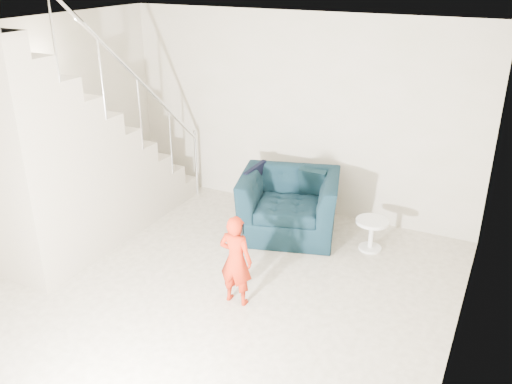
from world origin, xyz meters
TOP-DOWN VIEW (x-y plane):
  - floor at (0.00, 0.00)m, footprint 5.50×5.50m
  - ceiling at (0.00, 0.00)m, footprint 5.50×5.50m
  - back_wall at (0.00, 2.75)m, footprint 5.00×0.00m
  - right_wall at (2.50, 0.00)m, footprint 0.00×5.50m
  - armchair at (0.25, 1.95)m, footprint 1.48×1.38m
  - toddler at (0.37, 0.29)m, footprint 0.36×0.24m
  - side_table at (1.33, 2.00)m, footprint 0.40×0.40m
  - staircase at (-2.00, 0.55)m, footprint 1.02×3.03m
  - cushion at (0.44, 2.27)m, footprint 0.37×0.17m
  - throw at (-0.27, 2.01)m, footprint 0.06×0.56m
  - phone at (0.45, 0.29)m, footprint 0.03×0.05m

SIDE VIEW (x-z plane):
  - floor at x=0.00m, z-range 0.00..0.00m
  - side_table at x=1.33m, z-range 0.07..0.47m
  - armchair at x=0.25m, z-range 0.00..0.80m
  - toddler at x=0.37m, z-range 0.00..0.99m
  - throw at x=-0.27m, z-range 0.19..0.82m
  - cushion at x=0.44m, z-range 0.46..0.82m
  - phone at x=0.45m, z-range 0.81..0.91m
  - staircase at x=-2.00m, z-range -0.86..2.76m
  - right_wall at x=2.50m, z-range -1.40..4.10m
  - back_wall at x=0.00m, z-range -1.15..3.85m
  - ceiling at x=0.00m, z-range 2.70..2.70m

